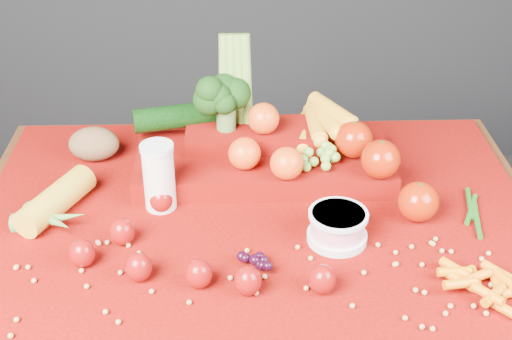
{
  "coord_description": "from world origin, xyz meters",
  "views": [
    {
      "loc": [
        -0.03,
        -1.1,
        1.54
      ],
      "look_at": [
        0.0,
        0.02,
        0.85
      ],
      "focal_mm": 50.0,
      "sensor_mm": 36.0,
      "label": 1
    }
  ],
  "objects_px": {
    "table": "(256,259)",
    "yogurt_bowl": "(338,226)",
    "produce_mound": "(274,148)",
    "milk_glass": "(159,174)"
  },
  "relations": [
    {
      "from": "table",
      "to": "yogurt_bowl",
      "type": "xyz_separation_m",
      "value": [
        0.14,
        -0.08,
        0.14
      ]
    },
    {
      "from": "yogurt_bowl",
      "to": "produce_mound",
      "type": "xyz_separation_m",
      "value": [
        -0.1,
        0.24,
        0.03
      ]
    },
    {
      "from": "yogurt_bowl",
      "to": "produce_mound",
      "type": "height_order",
      "value": "produce_mound"
    },
    {
      "from": "yogurt_bowl",
      "to": "produce_mound",
      "type": "distance_m",
      "value": 0.26
    },
    {
      "from": "table",
      "to": "produce_mound",
      "type": "relative_size",
      "value": 1.85
    },
    {
      "from": "milk_glass",
      "to": "table",
      "type": "bearing_deg",
      "value": -10.97
    },
    {
      "from": "milk_glass",
      "to": "produce_mound",
      "type": "distance_m",
      "value": 0.25
    },
    {
      "from": "milk_glass",
      "to": "yogurt_bowl",
      "type": "bearing_deg",
      "value": -19.83
    },
    {
      "from": "table",
      "to": "yogurt_bowl",
      "type": "distance_m",
      "value": 0.21
    },
    {
      "from": "table",
      "to": "produce_mound",
      "type": "distance_m",
      "value": 0.23
    }
  ]
}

